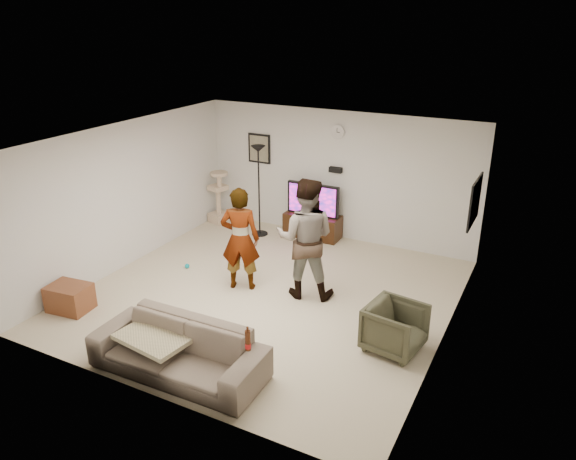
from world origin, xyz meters
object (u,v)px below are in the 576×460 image
at_px(tv_stand, 313,226).
at_px(cat_tree, 218,197).
at_px(person_right, 305,238).
at_px(armchair, 395,328).
at_px(sofa, 178,350).
at_px(beer_bottle, 248,340).
at_px(floor_lamp, 259,191).
at_px(person_left, 240,239).
at_px(side_table, 70,298).
at_px(tv, 313,199).

height_order(tv_stand, cat_tree, cat_tree).
distance_m(person_right, armchair, 2.01).
bearing_deg(sofa, beer_bottle, -1.01).
distance_m(floor_lamp, person_left, 2.27).
distance_m(cat_tree, armchair, 5.54).
relative_size(person_left, beer_bottle, 6.77).
relative_size(sofa, beer_bottle, 8.79).
distance_m(floor_lamp, sofa, 4.63).
xyz_separation_m(cat_tree, person_left, (1.99, -2.31, 0.28)).
bearing_deg(side_table, cat_tree, 91.31).
xyz_separation_m(tv_stand, side_table, (-2.02, -4.27, -0.03)).
bearing_deg(beer_bottle, person_left, 123.71).
distance_m(tv, side_table, 4.76).
relative_size(tv, person_left, 0.63).
relative_size(person_right, armchair, 2.67).
relative_size(sofa, side_table, 3.64).
bearing_deg(cat_tree, armchair, -31.50).
xyz_separation_m(person_right, armchair, (1.71, -0.84, -0.63)).
bearing_deg(armchair, tv_stand, 49.10).
bearing_deg(cat_tree, beer_bottle, -52.56).
relative_size(beer_bottle, armchair, 0.35).
xyz_separation_m(cat_tree, side_table, (0.09, -4.11, -0.36)).
height_order(person_left, person_right, person_right).
bearing_deg(armchair, person_right, 72.48).
xyz_separation_m(tv_stand, cat_tree, (-2.12, -0.16, 0.33)).
distance_m(tv_stand, beer_bottle, 4.99).
distance_m(tv_stand, sofa, 4.77).
bearing_deg(tv, person_right, -68.01).
bearing_deg(floor_lamp, sofa, -72.44).
bearing_deg(sofa, side_table, 167.67).
distance_m(floor_lamp, person_right, 2.64).
bearing_deg(person_right, beer_bottle, 84.74).
distance_m(cat_tree, beer_bottle, 5.79).
distance_m(tv, armchair, 4.04).
height_order(floor_lamp, sofa, floor_lamp).
relative_size(person_left, armchair, 2.36).
height_order(cat_tree, person_right, person_right).
bearing_deg(tv_stand, beer_bottle, -73.59).
height_order(floor_lamp, person_right, person_right).
bearing_deg(floor_lamp, person_right, -44.23).
height_order(tv_stand, person_right, person_right).
height_order(tv_stand, sofa, sofa).
bearing_deg(armchair, tv, 49.10).
bearing_deg(tv, tv_stand, 0.00).
relative_size(cat_tree, person_left, 0.66).
bearing_deg(armchair, beer_bottle, 153.34).
distance_m(tv_stand, cat_tree, 2.15).
relative_size(person_left, side_table, 2.81).
distance_m(floor_lamp, armchair, 4.53).
relative_size(person_right, side_table, 3.17).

